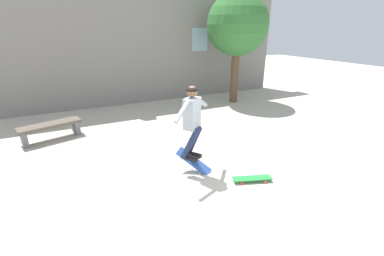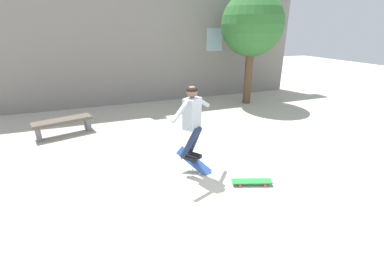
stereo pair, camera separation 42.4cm
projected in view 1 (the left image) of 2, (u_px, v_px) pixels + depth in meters
ground_plane at (234, 194)px, 4.64m from camera, size 40.00×40.00×0.00m
building_backdrop at (132, 38)px, 9.65m from camera, size 13.39×0.52×5.55m
tree_right at (238, 25)px, 9.49m from camera, size 2.28×2.28×4.09m
park_bench at (50, 128)px, 6.83m from camera, size 1.58×0.83×0.46m
skater at (192, 117)px, 4.88m from camera, size 1.05×0.80×1.48m
skateboard_flipping at (194, 162)px, 5.32m from camera, size 0.67×0.56×0.55m
skateboard_resting at (252, 178)px, 5.02m from camera, size 0.78×0.42×0.08m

